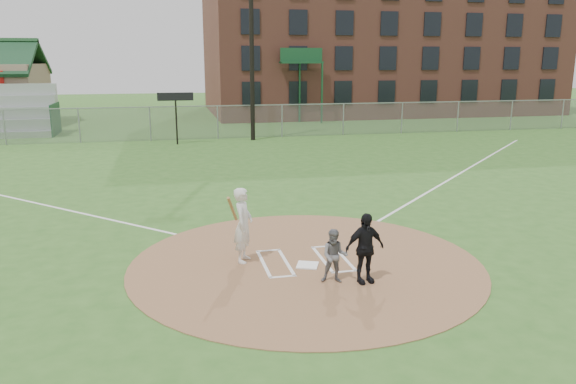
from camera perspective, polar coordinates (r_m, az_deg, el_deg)
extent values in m
plane|color=#316121|center=(13.55, 1.82, -7.28)|extent=(140.00, 140.00, 0.00)
cylinder|color=#966A47|center=(13.55, 1.82, -7.24)|extent=(8.40, 8.40, 0.02)
cube|color=white|center=(13.35, 1.99, -7.44)|extent=(0.63, 0.63, 0.03)
cube|color=white|center=(24.96, 17.00, 1.78)|extent=(17.04, 17.04, 0.01)
cube|color=white|center=(22.59, -27.09, -0.30)|extent=(17.04, 17.04, 0.01)
imported|color=slate|center=(12.27, 4.76, -6.50)|extent=(0.69, 0.60, 1.20)
imported|color=black|center=(12.28, 7.80, -5.67)|extent=(0.96, 0.52, 1.56)
cube|color=white|center=(13.49, -2.49, -7.28)|extent=(0.08, 1.80, 0.01)
cube|color=white|center=(13.58, -0.19, -7.11)|extent=(0.08, 1.80, 0.01)
cube|color=white|center=(14.36, -2.01, -5.96)|extent=(0.62, 0.08, 0.01)
cube|color=white|center=(12.71, -0.52, -8.59)|extent=(0.62, 0.08, 0.01)
cube|color=white|center=(13.94, 5.69, -6.63)|extent=(0.08, 1.80, 0.01)
cube|color=white|center=(13.79, 3.50, -6.82)|extent=(0.08, 1.80, 0.01)
cube|color=white|center=(14.67, 3.56, -5.55)|extent=(0.62, 0.08, 0.01)
cube|color=white|center=(13.06, 5.73, -8.04)|extent=(0.62, 0.08, 0.01)
imported|color=silver|center=(13.42, -4.56, -3.36)|extent=(0.65, 0.78, 1.81)
cylinder|color=olive|center=(12.85, -5.68, -1.70)|extent=(0.32, 0.57, 0.70)
cube|color=slate|center=(34.64, -7.15, 7.03)|extent=(56.00, 0.03, 2.00)
cube|color=gray|center=(34.54, -7.20, 8.68)|extent=(56.00, 0.06, 0.06)
cube|color=gray|center=(34.64, -7.15, 7.03)|extent=(56.08, 0.08, 2.00)
cube|color=#194728|center=(39.28, -22.54, 6.87)|extent=(0.08, 3.20, 2.00)
cube|color=brown|center=(53.87, 8.81, 16.15)|extent=(30.00, 16.00, 15.00)
cube|color=black|center=(46.39, 12.39, 16.35)|extent=(26.60, 0.10, 12.20)
cube|color=#194728|center=(42.84, 1.36, 13.03)|extent=(3.20, 1.00, 0.15)
cube|color=#194728|center=(43.40, 1.18, 10.06)|extent=(0.12, 0.12, 4.50)
cube|color=#194728|center=(42.86, 3.46, 10.00)|extent=(0.12, 0.12, 4.50)
cube|color=#194728|center=(42.84, 1.36, 13.76)|extent=(3.20, 0.08, 1.00)
cylinder|color=black|center=(33.70, -3.73, 15.45)|extent=(0.26, 0.26, 12.00)
cylinder|color=black|center=(32.68, -11.27, 7.03)|extent=(0.10, 0.10, 2.60)
cube|color=black|center=(32.56, -11.38, 9.48)|extent=(2.00, 0.10, 0.45)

